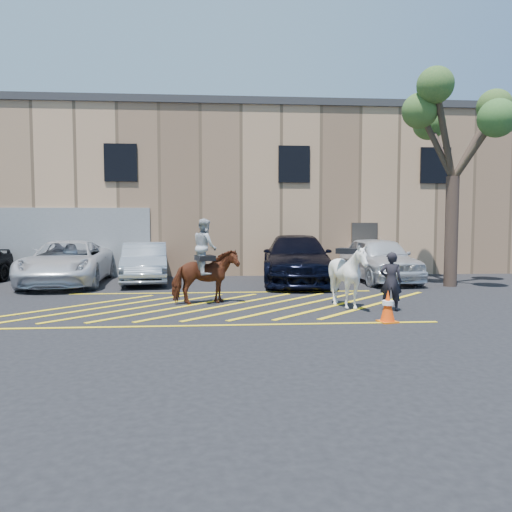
{
  "coord_description": "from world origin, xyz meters",
  "views": [
    {
      "loc": [
        -0.17,
        -13.52,
        2.26
      ],
      "look_at": [
        0.9,
        0.2,
        1.3
      ],
      "focal_mm": 35.0,
      "sensor_mm": 36.0,
      "label": 1
    }
  ],
  "objects": [
    {
      "name": "car_silver_sedan",
      "position": [
        -2.84,
        5.06,
        0.74
      ],
      "size": [
        2.09,
        4.65,
        1.48
      ],
      "primitive_type": "imported",
      "rotation": [
        0.0,
        0.0,
        0.12
      ],
      "color": "#959BA2",
      "rests_on": "ground"
    },
    {
      "name": "ground",
      "position": [
        0.0,
        0.0,
        0.0
      ],
      "size": [
        90.0,
        90.0,
        0.0
      ],
      "primitive_type": "plane",
      "color": "black",
      "rests_on": "ground"
    },
    {
      "name": "traffic_cone",
      "position": [
        3.63,
        -2.74,
        0.37
      ],
      "size": [
        0.46,
        0.46,
        0.73
      ],
      "color": "#DE5D09",
      "rests_on": "ground"
    },
    {
      "name": "tree",
      "position": [
        7.9,
        3.15,
        5.69
      ],
      "size": [
        3.99,
        4.37,
        7.31
      ],
      "color": "#443329",
      "rests_on": "ground"
    },
    {
      "name": "car_blue_suv",
      "position": [
        2.75,
        4.62,
        0.87
      ],
      "size": [
        3.01,
        6.19,
        1.74
      ],
      "primitive_type": "imported",
      "rotation": [
        0.0,
        0.0,
        -0.1
      ],
      "color": "black",
      "rests_on": "ground"
    },
    {
      "name": "saddled_white",
      "position": [
        3.22,
        -0.89,
        0.85
      ],
      "size": [
        1.93,
        2.0,
        1.68
      ],
      "color": "white",
      "rests_on": "ground"
    },
    {
      "name": "handler",
      "position": [
        4.19,
        -1.35,
        0.75
      ],
      "size": [
        0.62,
        0.5,
        1.49
      ],
      "primitive_type": "imported",
      "rotation": [
        0.0,
        0.0,
        2.85
      ],
      "color": "black",
      "rests_on": "ground"
    },
    {
      "name": "car_white_suv",
      "position": [
        5.91,
        4.8,
        0.84
      ],
      "size": [
        2.18,
        5.01,
        1.68
      ],
      "primitive_type": "imported",
      "rotation": [
        0.0,
        0.0,
        0.04
      ],
      "color": "silver",
      "rests_on": "ground"
    },
    {
      "name": "hatching_zone",
      "position": [
        -0.0,
        -0.3,
        0.01
      ],
      "size": [
        12.6,
        5.12,
        0.01
      ],
      "color": "yellow",
      "rests_on": "ground"
    },
    {
      "name": "car_white_pickup",
      "position": [
        -5.51,
        4.71,
        0.79
      ],
      "size": [
        2.97,
        5.81,
        1.57
      ],
      "primitive_type": "imported",
      "rotation": [
        0.0,
        0.0,
        0.07
      ],
      "color": "silver",
      "rests_on": "ground"
    },
    {
      "name": "mounted_bay",
      "position": [
        -0.5,
        0.06,
        0.94
      ],
      "size": [
        1.93,
        1.29,
        2.33
      ],
      "color": "#582A14",
      "rests_on": "ground"
    },
    {
      "name": "warehouse",
      "position": [
        -0.01,
        11.99,
        3.65
      ],
      "size": [
        32.42,
        10.2,
        7.3
      ],
      "color": "tan",
      "rests_on": "ground"
    }
  ]
}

